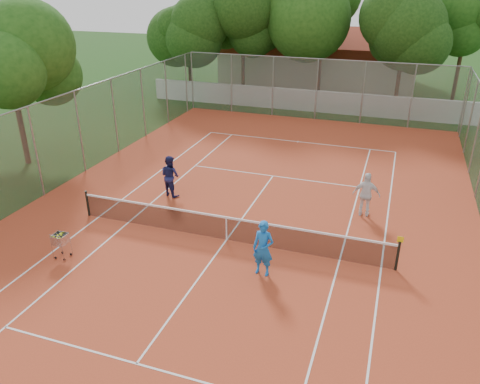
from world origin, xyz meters
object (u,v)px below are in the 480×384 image
(player_near, at_px, (263,248))
(tennis_net, at_px, (226,228))
(player_far_right, at_px, (366,195))
(clubhouse, at_px, (319,58))
(player_far_left, at_px, (170,176))
(ball_hopper, at_px, (61,245))

(player_near, bearing_deg, tennis_net, 143.90)
(tennis_net, bearing_deg, player_far_right, 38.54)
(tennis_net, xyz_separation_m, player_far_right, (4.57, 3.64, 0.43))
(tennis_net, xyz_separation_m, clubhouse, (-2.00, 29.00, 1.69))
(player_far_left, bearing_deg, player_near, 161.29)
(tennis_net, height_order, ball_hopper, ball_hopper)
(tennis_net, relative_size, player_near, 6.30)
(player_far_left, bearing_deg, player_far_right, -154.39)
(player_far_left, bearing_deg, tennis_net, 162.40)
(clubhouse, distance_m, player_near, 30.88)
(clubhouse, bearing_deg, player_far_right, -75.49)
(clubhouse, relative_size, ball_hopper, 16.70)
(player_near, distance_m, ball_hopper, 6.89)
(tennis_net, height_order, player_near, player_near)
(tennis_net, distance_m, player_far_right, 5.85)
(player_far_left, bearing_deg, clubhouse, -73.52)
(tennis_net, relative_size, player_far_left, 6.51)
(tennis_net, height_order, player_far_left, player_far_left)
(player_far_left, bearing_deg, ball_hopper, 98.31)
(clubhouse, distance_m, ball_hopper, 32.11)
(clubhouse, xyz_separation_m, player_far_right, (6.57, -25.36, -1.26))
(player_near, height_order, ball_hopper, player_near)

